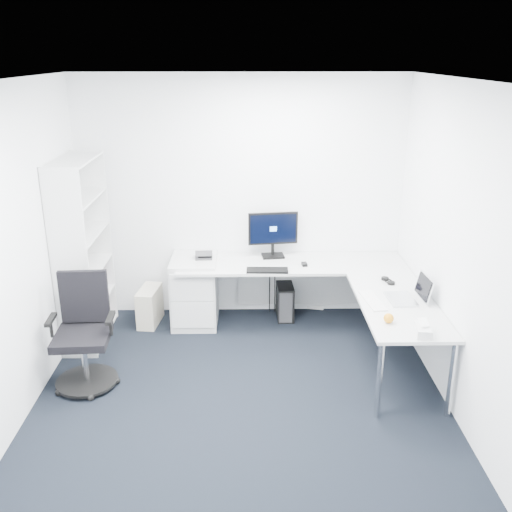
{
  "coord_description": "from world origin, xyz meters",
  "views": [
    {
      "loc": [
        0.07,
        -4.09,
        2.89
      ],
      "look_at": [
        0.15,
        1.05,
        1.05
      ],
      "focal_mm": 40.0,
      "sensor_mm": 36.0,
      "label": 1
    }
  ],
  "objects_px": {
    "bookshelf": "(82,252)",
    "monitor": "(273,234)",
    "l_desk": "(293,306)",
    "task_chair": "(82,334)",
    "laptop": "(402,288)"
  },
  "relations": [
    {
      "from": "monitor",
      "to": "l_desk",
      "type": "bearing_deg",
      "value": -76.44
    },
    {
      "from": "l_desk",
      "to": "bookshelf",
      "type": "bearing_deg",
      "value": 178.68
    },
    {
      "from": "bookshelf",
      "to": "monitor",
      "type": "distance_m",
      "value": 2.03
    },
    {
      "from": "bookshelf",
      "to": "laptop",
      "type": "distance_m",
      "value": 3.2
    },
    {
      "from": "bookshelf",
      "to": "laptop",
      "type": "relative_size",
      "value": 5.53
    },
    {
      "from": "laptop",
      "to": "l_desk",
      "type": "bearing_deg",
      "value": 140.82
    },
    {
      "from": "task_chair",
      "to": "bookshelf",
      "type": "bearing_deg",
      "value": 99.15
    },
    {
      "from": "bookshelf",
      "to": "monitor",
      "type": "bearing_deg",
      "value": 13.48
    },
    {
      "from": "l_desk",
      "to": "task_chair",
      "type": "height_order",
      "value": "task_chair"
    },
    {
      "from": "l_desk",
      "to": "task_chair",
      "type": "distance_m",
      "value": 2.17
    },
    {
      "from": "laptop",
      "to": "task_chair",
      "type": "bearing_deg",
      "value": -178.49
    },
    {
      "from": "bookshelf",
      "to": "laptop",
      "type": "height_order",
      "value": "bookshelf"
    },
    {
      "from": "task_chair",
      "to": "monitor",
      "type": "relative_size",
      "value": 1.89
    },
    {
      "from": "bookshelf",
      "to": "monitor",
      "type": "relative_size",
      "value": 3.49
    },
    {
      "from": "bookshelf",
      "to": "monitor",
      "type": "height_order",
      "value": "bookshelf"
    }
  ]
}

